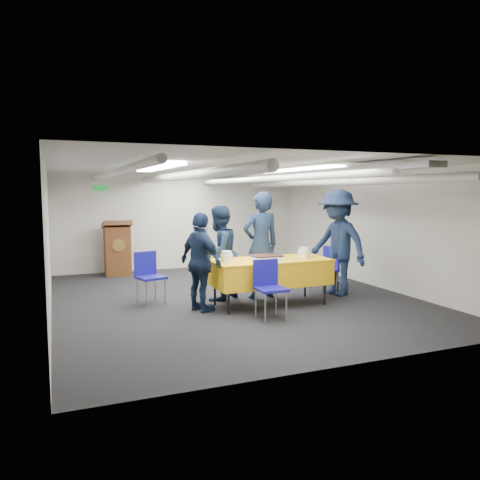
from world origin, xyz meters
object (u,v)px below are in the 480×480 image
at_px(chair_near, 268,283).
at_px(sailor_a, 261,245).
at_px(sailor_c, 201,262).
at_px(chair_right, 327,265).
at_px(serving_table, 270,272).
at_px(sailor_b, 219,253).
at_px(sheet_cake, 266,257).
at_px(sailor_d, 338,243).
at_px(chair_left, 148,272).
at_px(podium, 117,248).

relative_size(chair_near, sailor_a, 0.46).
relative_size(sailor_a, sailor_c, 1.20).
xyz_separation_m(chair_right, sailor_a, (-1.27, 0.15, 0.41)).
xyz_separation_m(serving_table, sailor_c, (-1.18, 0.04, 0.22)).
bearing_deg(sailor_b, serving_table, 100.38).
height_order(serving_table, chair_right, chair_right).
xyz_separation_m(chair_right, sailor_c, (-2.52, -0.33, 0.25)).
bearing_deg(sailor_b, chair_right, 137.74).
bearing_deg(chair_near, sailor_a, 70.64).
distance_m(sheet_cake, chair_right, 1.53).
height_order(serving_table, sailor_d, sailor_d).
height_order(serving_table, chair_left, chair_left).
distance_m(podium, sailor_a, 3.85).
bearing_deg(chair_left, sailor_d, -11.01).
bearing_deg(sailor_a, podium, -60.63).
height_order(chair_right, sailor_c, sailor_c).
distance_m(sheet_cake, sailor_b, 0.93).
height_order(serving_table, sailor_a, sailor_a).
height_order(chair_left, sailor_b, sailor_b).
distance_m(chair_right, sailor_d, 0.46).
bearing_deg(sheet_cake, chair_near, -111.77).
distance_m(chair_right, sailor_a, 1.34).
bearing_deg(sheet_cake, chair_left, 151.52).
xyz_separation_m(chair_near, chair_right, (1.70, 1.08, 0.00)).
distance_m(sailor_b, sailor_c, 0.83).
relative_size(sheet_cake, podium, 0.40).
bearing_deg(chair_near, sailor_c, 137.70).
relative_size(chair_right, sailor_b, 0.53).
relative_size(sheet_cake, sailor_c, 0.32).
bearing_deg(chair_right, chair_left, 170.89).
height_order(chair_near, sailor_d, sailor_d).
relative_size(serving_table, chair_left, 2.25).
xyz_separation_m(chair_left, sailor_b, (1.19, -0.20, 0.29)).
bearing_deg(chair_right, sailor_b, 171.17).
distance_m(podium, chair_near, 4.75).
bearing_deg(podium, sailor_c, -77.77).
bearing_deg(sailor_d, sailor_c, -101.29).
bearing_deg(chair_right, podium, 134.47).
xyz_separation_m(serving_table, chair_near, (-0.36, -0.70, -0.03)).
xyz_separation_m(sheet_cake, chair_left, (-1.74, 0.95, -0.28)).
distance_m(podium, chair_right, 4.75).
distance_m(chair_near, sailor_b, 1.45).
bearing_deg(serving_table, chair_right, 15.67).
bearing_deg(sheet_cake, sailor_d, 10.82).
xyz_separation_m(podium, sailor_c, (0.81, -3.72, 0.17)).
bearing_deg(chair_left, sheet_cake, -28.48).
bearing_deg(serving_table, sailor_a, 82.36).
bearing_deg(chair_right, sailor_c, -172.47).
relative_size(serving_table, sheet_cake, 3.89).
bearing_deg(sailor_b, sailor_d, 134.76).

